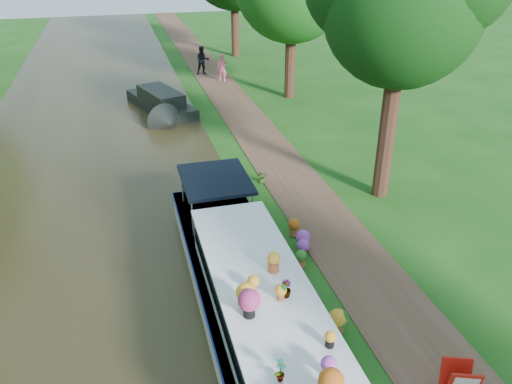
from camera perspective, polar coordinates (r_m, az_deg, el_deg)
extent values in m
plane|color=#174912|center=(14.36, 5.98, -7.50)|extent=(100.00, 100.00, 0.00)
cube|color=#2C2613|center=(13.70, -18.65, -10.93)|extent=(10.00, 100.00, 0.02)
cube|color=#513525|center=(14.77, 10.37, -6.66)|extent=(2.20, 100.00, 0.03)
cube|color=white|center=(11.70, -0.17, -14.34)|extent=(2.20, 12.00, 0.75)
cube|color=navy|center=(11.49, -0.17, -13.17)|extent=(2.24, 12.04, 0.12)
cube|color=white|center=(10.53, 1.00, -13.49)|extent=(1.80, 7.00, 1.05)
cube|color=white|center=(10.17, 1.02, -11.13)|extent=(1.90, 7.10, 0.06)
cube|color=black|center=(10.71, 5.79, -12.28)|extent=(0.03, 6.40, 0.38)
cube|color=black|center=(10.32, -4.00, -14.03)|extent=(0.03, 6.40, 0.38)
cube|color=black|center=(14.36, -4.67, 1.48)|extent=(1.90, 2.40, 0.10)
imported|color=#144E16|center=(8.32, 2.82, -19.70)|extent=(0.26, 0.28, 0.45)
imported|color=#144E16|center=(9.87, 3.43, -10.98)|extent=(0.28, 0.28, 0.37)
cylinder|color=#331A11|center=(17.24, 14.73, 6.48)|extent=(0.56, 0.56, 4.55)
sphere|color=black|center=(16.31, 16.47, 19.54)|extent=(4.80, 4.80, 4.80)
cylinder|color=#331A11|center=(28.12, 3.92, 14.56)|extent=(0.56, 0.56, 3.85)
cylinder|color=#331A11|center=(38.34, -2.41, 18.34)|extent=(0.56, 0.56, 4.20)
cube|color=black|center=(26.73, -10.82, 9.81)|extent=(3.29, 5.61, 0.53)
cube|color=black|center=(26.14, -10.83, 10.74)|extent=(2.25, 3.38, 0.62)
cube|color=#B6160D|center=(11.04, 21.78, -19.24)|extent=(0.63, 0.43, 0.94)
imported|color=#D55798|center=(31.56, -3.91, 13.97)|extent=(0.69, 0.56, 1.62)
imported|color=black|center=(33.26, -6.13, 14.72)|extent=(0.87, 0.69, 1.78)
imported|color=#36651E|center=(18.35, 0.66, 1.76)|extent=(0.47, 0.43, 0.45)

